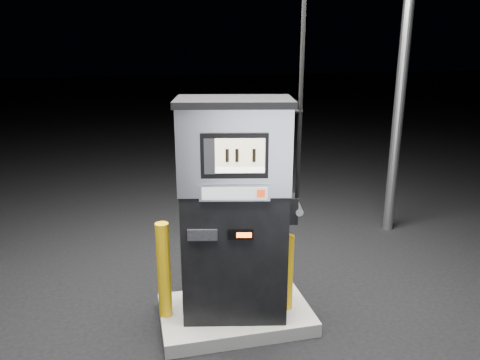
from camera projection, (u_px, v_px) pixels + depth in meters
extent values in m
plane|color=black|center=(235.00, 320.00, 5.11)|extent=(80.00, 80.00, 0.00)
cube|color=slate|center=(235.00, 314.00, 5.09)|extent=(1.60, 1.00, 0.15)
cylinder|color=gray|center=(401.00, 89.00, 7.00)|extent=(0.16, 0.16, 4.50)
cube|color=black|center=(235.00, 252.00, 4.84)|extent=(1.15, 0.81, 1.38)
cube|color=#A5A5AC|center=(234.00, 148.00, 4.53)|extent=(1.17, 0.84, 0.83)
cube|color=black|center=(234.00, 102.00, 4.40)|extent=(1.23, 0.89, 0.07)
cube|color=black|center=(234.00, 156.00, 4.23)|extent=(0.61, 0.16, 0.42)
cube|color=beige|center=(240.00, 153.00, 4.20)|extent=(0.44, 0.10, 0.26)
cube|color=white|center=(240.00, 170.00, 4.24)|extent=(0.44, 0.10, 0.06)
cube|color=#A5A5AC|center=(235.00, 193.00, 4.32)|extent=(0.65, 0.17, 0.15)
cube|color=#A3A5AB|center=(235.00, 194.00, 4.31)|extent=(0.59, 0.13, 0.12)
cube|color=red|center=(261.00, 194.00, 4.31)|extent=(0.08, 0.02, 0.08)
cube|color=black|center=(241.00, 235.00, 4.45)|extent=(0.24, 0.07, 0.10)
cube|color=#F94F0C|center=(244.00, 235.00, 4.43)|extent=(0.14, 0.03, 0.05)
cube|color=black|center=(202.00, 235.00, 4.44)|extent=(0.29, 0.09, 0.11)
cube|color=black|center=(291.00, 209.00, 4.72)|extent=(0.15, 0.22, 0.27)
cylinder|color=gray|center=(298.00, 209.00, 4.72)|extent=(0.13, 0.25, 0.08)
cylinder|color=black|center=(304.00, 16.00, 4.15)|extent=(0.05, 0.05, 3.41)
cylinder|color=#EAB10D|center=(164.00, 270.00, 4.81)|extent=(0.17, 0.17, 1.03)
cylinder|color=#EAB10D|center=(288.00, 272.00, 4.96)|extent=(0.15, 0.15, 0.85)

